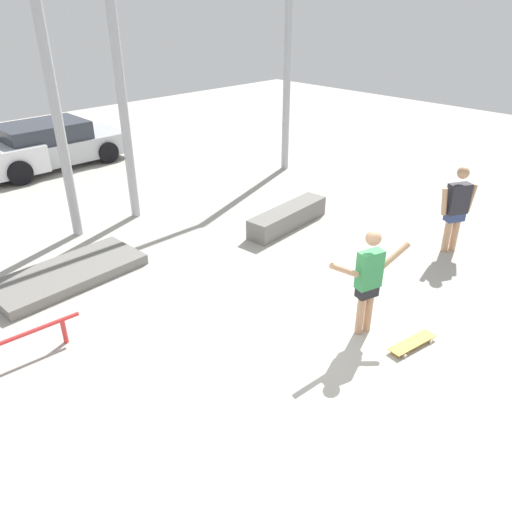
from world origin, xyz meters
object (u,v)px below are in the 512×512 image
Objects in this scene: grind_box at (288,217)px; manual_pad at (68,274)px; skateboarder at (369,277)px; parked_car_silver at (50,145)px; skateboard at (412,343)px; bystander at (456,206)px.

manual_pad is (-4.53, 1.21, -0.12)m from grind_box.
grind_box is at bearing 75.12° from skateboarder.
manual_pad is 7.21m from parked_car_silver.
grind_box is 4.69m from manual_pad.
grind_box is (2.04, 3.43, -0.74)m from skateboarder.
skateboard is 6.00m from manual_pad.
manual_pad is 0.63× the size of parked_car_silver.
skateboarder is 0.77× the size of grind_box.
skateboarder reaches higher than manual_pad.
grind_box is at bearing -15.00° from manual_pad.
skateboard is 4.53m from grind_box.
skateboarder is 4.06m from grind_box.
grind_box is 0.53× the size of parked_car_silver.
grind_box is 1.27× the size of bystander.
manual_pad is 7.38m from bystander.
bystander is (3.49, 0.39, -0.01)m from skateboarder.
bystander reaches higher than skateboarder.
skateboarder is 5.33m from manual_pad.
skateboarder is 1.17m from skateboard.
parked_car_silver is at bearing 104.64° from skateboarder.
grind_box is 3.44m from bystander.
bystander is at bearing -73.53° from parked_car_silver.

